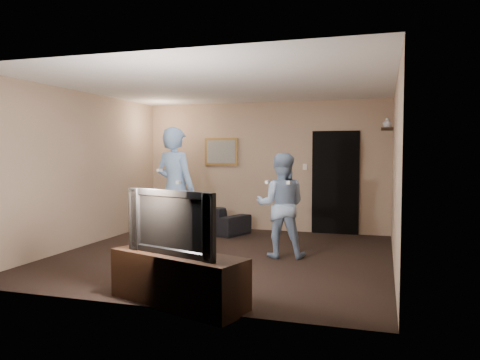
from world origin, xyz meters
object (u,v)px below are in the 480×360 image
(sofa, at_px, (204,218))
(wii_player_right, at_px, (281,205))
(tv_console, at_px, (178,279))
(television, at_px, (178,222))
(wii_player_left, at_px, (175,189))

(sofa, bearing_deg, wii_player_right, 157.73)
(sofa, distance_m, tv_console, 4.50)
(sofa, height_order, television, television)
(television, distance_m, wii_player_right, 2.53)
(sofa, distance_m, wii_player_left, 2.02)
(television, bearing_deg, wii_player_right, 95.23)
(sofa, relative_size, wii_player_left, 0.94)
(sofa, bearing_deg, tv_console, 128.39)
(television, relative_size, wii_player_right, 0.74)
(tv_console, height_order, wii_player_left, wii_player_left)
(sofa, xyz_separation_m, wii_player_right, (1.98, -1.81, 0.52))
(sofa, bearing_deg, wii_player_left, 117.98)
(tv_console, bearing_deg, sofa, 126.49)
(sofa, relative_size, television, 1.59)
(television, xyz_separation_m, wii_player_left, (-1.15, 2.40, 0.13))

